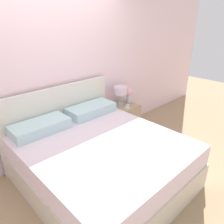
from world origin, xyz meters
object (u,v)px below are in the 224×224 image
bed (99,158)px  nightstand (123,119)px  table_lamp (120,92)px  flower_vase (129,93)px  teacup (128,106)px

bed → nightstand: bearing=30.3°
nightstand → table_lamp: size_ratio=1.50×
bed → table_lamp: size_ratio=5.62×
nightstand → table_lamp: (-0.02, 0.06, 0.52)m
bed → flower_vase: bed is taller
bed → table_lamp: 1.46m
bed → flower_vase: 1.61m
nightstand → flower_vase: bearing=16.7°
bed → flower_vase: (1.38, 0.75, 0.38)m
table_lamp → nightstand: bearing=-69.6°
bed → teacup: bed is taller
nightstand → flower_vase: (0.19, 0.06, 0.44)m
nightstand → bed: bearing=-149.7°
flower_vase → bed: bearing=-151.4°
bed → table_lamp: bed is taller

